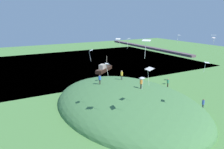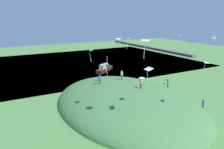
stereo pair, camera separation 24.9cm
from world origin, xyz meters
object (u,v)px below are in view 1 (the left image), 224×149
object	(u,v)px
boat_on_lake	(104,69)
kite_3	(207,63)
kite_6	(128,40)
kite_10	(146,42)
person_near_shore	(100,78)
kite_9	(91,51)
person_walking_path	(168,82)
kite_4	(214,35)
kite_8	(118,39)
kite_7	(107,65)
person_watching_kites	(203,103)
kite_5	(214,38)
mooring_post	(85,86)
kite_1	(142,79)
kite_2	(179,36)
kite_0	(149,70)
person_on_hilltop	(122,74)
person_with_child	(141,82)

from	to	relation	value
boat_on_lake	kite_3	bearing A→B (deg)	44.74
kite_6	kite_10	bearing A→B (deg)	-24.96
person_near_shore	kite_9	size ratio (longest dim) A/B	0.75
person_walking_path	kite_9	size ratio (longest dim) A/B	0.73
kite_3	kite_4	bearing A→B (deg)	124.93
kite_4	kite_8	size ratio (longest dim) A/B	0.79
kite_7	kite_8	size ratio (longest dim) A/B	1.04
person_watching_kites	kite_5	bearing A→B (deg)	-89.62
kite_3	mooring_post	xyz separation A→B (m)	(-23.42, -6.32, -8.53)
boat_on_lake	kite_9	distance (m)	19.84
kite_1	kite_8	distance (m)	19.47
kite_2	kite_6	bearing A→B (deg)	-67.27
kite_10	kite_7	bearing A→B (deg)	-164.19
kite_9	mooring_post	xyz separation A→B (m)	(-3.90, 0.09, -7.83)
boat_on_lake	kite_6	distance (m)	25.38
boat_on_lake	person_watching_kites	xyz separation A→B (m)	(30.10, 2.34, 0.44)
kite_0	kite_10	distance (m)	3.52
kite_0	kite_2	world-z (taller)	kite_2
person_on_hilltop	kite_3	world-z (taller)	kite_3
person_near_shore	kite_7	size ratio (longest dim) A/B	0.97
person_watching_kites	kite_1	size ratio (longest dim) A/B	1.04
kite_8	kite_9	world-z (taller)	kite_8
person_on_hilltop	kite_5	bearing A→B (deg)	-156.33
kite_5	kite_6	distance (m)	17.05
kite_5	kite_6	size ratio (longest dim) A/B	0.62
person_watching_kites	kite_8	bearing A→B (deg)	-18.41
person_with_child	kite_7	bearing A→B (deg)	112.16
kite_1	kite_10	size ratio (longest dim) A/B	0.82
kite_9	kite_0	bearing A→B (deg)	-2.21
boat_on_lake	kite_5	xyz separation A→B (m)	(25.13, 9.87, 9.91)
person_near_shore	mooring_post	bearing A→B (deg)	110.07
person_near_shore	mooring_post	xyz separation A→B (m)	(-7.51, 0.18, -3.58)
kite_2	kite_7	xyz separation A→B (m)	(13.49, -26.04, -1.51)
kite_6	kite_9	distance (m)	8.23
person_walking_path	person_on_hilltop	size ratio (longest dim) A/B	0.93
kite_6	kite_8	bearing A→B (deg)	157.18
kite_9	person_with_child	bearing A→B (deg)	24.53
person_watching_kites	kite_7	world-z (taller)	kite_7
kite_6	kite_9	bearing A→B (deg)	-154.39
person_near_shore	kite_1	bearing A→B (deg)	-63.90
kite_8	kite_10	bearing A→B (deg)	-23.92
person_near_shore	kite_6	xyz separation A→B (m)	(3.45, 3.48, 6.79)
kite_5	kite_9	distance (m)	22.64
person_on_hilltop	kite_1	world-z (taller)	kite_1
kite_2	kite_10	world-z (taller)	kite_10
person_watching_kites	kite_7	xyz separation A→B (m)	(-2.51, -16.05, 7.45)
person_with_child	person_watching_kites	size ratio (longest dim) A/B	0.94
person_watching_kites	kite_4	size ratio (longest dim) A/B	1.35
kite_0	kite_1	xyz separation A→B (m)	(-3.15, 1.45, -2.07)
kite_0	mooring_post	bearing A→B (deg)	177.95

